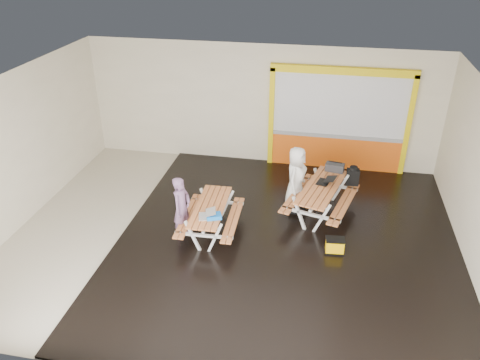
% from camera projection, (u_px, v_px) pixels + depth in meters
% --- Properties ---
extents(room, '(10.02, 8.02, 3.52)m').
position_uv_depth(room, '(232.00, 169.00, 9.94)').
color(room, '#BEB5A1').
rests_on(room, ground).
extents(deck, '(7.50, 7.98, 0.05)m').
position_uv_depth(deck, '(287.00, 242.00, 10.55)').
color(deck, black).
rests_on(deck, room).
extents(kiosk, '(3.88, 0.16, 3.00)m').
position_uv_depth(kiosk, '(338.00, 122.00, 13.11)').
color(kiosk, '#E95B12').
rests_on(kiosk, room).
extents(picnic_table_left, '(1.32, 1.91, 0.75)m').
position_uv_depth(picnic_table_left, '(211.00, 213.00, 10.61)').
color(picnic_table_left, '#C16C36').
rests_on(picnic_table_left, deck).
extents(picnic_table_right, '(1.88, 2.35, 0.83)m').
position_uv_depth(picnic_table_right, '(321.00, 193.00, 11.27)').
color(picnic_table_right, '#C16C36').
rests_on(picnic_table_right, deck).
extents(person_left, '(0.48, 0.61, 1.48)m').
position_uv_depth(person_left, '(182.00, 208.00, 10.39)').
color(person_left, slate).
rests_on(person_left, deck).
extents(person_right, '(0.66, 0.86, 1.57)m').
position_uv_depth(person_right, '(296.00, 177.00, 11.49)').
color(person_right, white).
rests_on(person_right, deck).
extents(laptop_left, '(0.44, 0.42, 0.16)m').
position_uv_depth(laptop_left, '(206.00, 215.00, 10.12)').
color(laptop_left, silver).
rests_on(laptop_left, picnic_table_left).
extents(laptop_right, '(0.51, 0.48, 0.18)m').
position_uv_depth(laptop_right, '(326.00, 181.00, 11.28)').
color(laptop_right, black).
rests_on(laptop_right, picnic_table_right).
extents(blue_pouch, '(0.37, 0.32, 0.09)m').
position_uv_depth(blue_pouch, '(214.00, 216.00, 10.07)').
color(blue_pouch, blue).
rests_on(blue_pouch, picnic_table_left).
extents(toolbox, '(0.49, 0.31, 0.26)m').
position_uv_depth(toolbox, '(335.00, 167.00, 11.81)').
color(toolbox, black).
rests_on(toolbox, picnic_table_right).
extents(backpack, '(0.32, 0.22, 0.52)m').
position_uv_depth(backpack, '(353.00, 176.00, 11.78)').
color(backpack, black).
rests_on(backpack, picnic_table_right).
extents(dark_case, '(0.40, 0.30, 0.14)m').
position_uv_depth(dark_case, '(297.00, 209.00, 11.60)').
color(dark_case, black).
rests_on(dark_case, deck).
extents(fluke_bag, '(0.42, 0.29, 0.35)m').
position_uv_depth(fluke_bag, '(335.00, 246.00, 10.11)').
color(fluke_bag, black).
rests_on(fluke_bag, deck).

